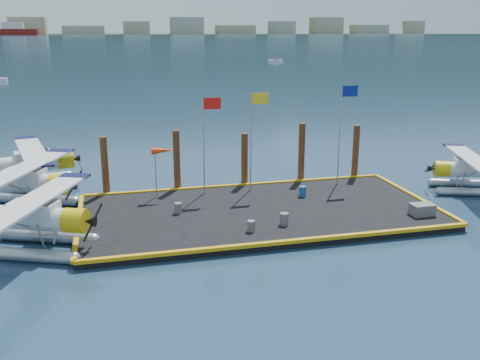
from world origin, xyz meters
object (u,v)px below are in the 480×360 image
Objects in this scene: flagpole_red at (207,131)px; flagpole_blue at (343,120)px; seaplane_c at (27,166)px; drum_3 at (251,226)px; piling_2 at (245,162)px; windsock at (163,152)px; piling_4 at (355,154)px; seaplane_b at (20,186)px; crate at (422,209)px; seaplane_a at (27,221)px; drum_2 at (303,191)px; drum_1 at (284,219)px; drum_0 at (178,208)px; flagpole_yellow at (254,127)px; seaplane_d at (475,172)px; piling_0 at (105,168)px; piling_3 at (301,155)px; piling_1 at (177,163)px.

flagpole_blue is (8.99, -0.00, 0.29)m from flagpole_red.
drum_3 is (12.25, -12.22, -0.84)m from seaplane_c.
piling_2 is (-6.20, 1.60, -2.79)m from flagpole_blue.
windsock is 0.78× the size of piling_4.
seaplane_b is 2.57× the size of piling_2.
windsock reaches higher than crate.
seaplane_c is 22.39m from piling_4.
seaplane_a is 15.32× the size of drum_2.
piling_4 reaches higher than seaplane_b.
crate is (20.73, -0.88, -0.80)m from seaplane_a.
drum_1 is 2.00m from drum_3.
seaplane_a is 2.53× the size of piling_2.
seaplane_c is at bearing 136.41° from drum_0.
flagpole_blue reaches higher than flagpole_yellow.
seaplane_c is 3.18× the size of windsock.
piling_2 reaches higher than drum_0.
flagpole_red is (11.30, -5.21, 2.87)m from seaplane_c.
drum_0 is at bearing 111.14° from seaplane_d.
piling_4 is at bearing 0.00° from piling_2.
windsock is (-5.73, 0.00, -1.28)m from flagpole_yellow.
seaplane_b is 3.13× the size of windsock.
drum_0 is 4.91m from drum_3.
windsock is 4.02m from piling_0.
flagpole_yellow is (3.00, 0.00, 0.12)m from flagpole_red.
crate is 11.75m from piling_2.
drum_1 is 12.27m from piling_0.
drum_3 is (12.07, -7.49, -0.86)m from seaplane_b.
piling_0 is at bearing 42.02° from seaplane_c.
flagpole_blue reaches higher than drum_0.
seaplane_b is 0.98× the size of seaplane_c.
crate is at bearing 109.82° from seaplane_a.
flagpole_blue reaches higher than drum_2.
flagpole_red is at bearing 55.33° from drum_0.
drum_3 is 8.24m from flagpole_yellow.
seaplane_b is 2.44× the size of piling_0.
crate is (21.97, -7.35, -0.82)m from seaplane_b.
flagpole_yellow reaches higher than crate.
piling_1 is at bearing 180.00° from piling_3.
piling_4 is (5.21, 3.63, 1.29)m from drum_2.
piling_4 reaches higher than drum_2.
drum_1 is 11.40m from piling_4.
piling_0 is (-7.16, 8.61, 1.32)m from drum_3.
flagpole_red is at bearing 0.00° from windsock.
flagpole_yellow reaches higher than drum_1.
seaplane_b is 23.18m from crate.
drum_0 is 13.63m from crate.
piling_3 is at bearing 87.28° from seaplane_d.
piling_0 reaches higher than seaplane_a.
crate is 0.32× the size of piling_0.
seaplane_d is 7.81m from crate.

